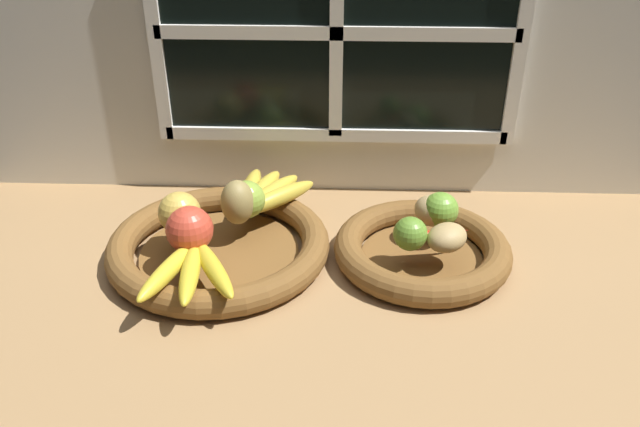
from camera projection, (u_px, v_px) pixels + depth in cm
name	position (u px, v px, depth cm)	size (l,w,h in cm)	color
ground_plane	(331.00, 278.00, 102.35)	(140.00, 90.00, 3.00)	#9E774C
back_wall	(336.00, 47.00, 113.67)	(140.00, 4.60, 55.00)	silver
fruit_bowl_left	(219.00, 246.00, 104.18)	(36.40, 36.40, 4.51)	brown
fruit_bowl_right	(422.00, 250.00, 103.04)	(28.69, 28.69, 4.51)	brown
apple_red_front	(190.00, 230.00, 96.83)	(7.30, 7.30, 7.30)	#CC422D
apple_golden_left	(180.00, 213.00, 101.77)	(6.88, 6.88, 6.88)	gold
apple_green_back	(247.00, 199.00, 106.21)	(6.40, 6.40, 6.40)	#8CAD3D
pear_brown	(237.00, 202.00, 104.07)	(5.50, 6.03, 7.64)	olive
banana_bunch_front	(191.00, 268.00, 91.81)	(15.02, 17.52, 2.71)	gold
banana_bunch_back	(264.00, 194.00, 111.47)	(14.12, 17.71, 3.09)	gold
potato_small	(447.00, 237.00, 97.95)	(6.86, 5.50, 4.24)	tan
potato_back	(434.00, 211.00, 104.29)	(6.67, 5.73, 5.00)	tan
lime_near	(410.00, 235.00, 97.30)	(5.34, 5.34, 5.34)	olive
lime_far	(440.00, 210.00, 103.58)	(5.92, 5.92, 5.92)	#6B9E33
chili_pepper	(436.00, 234.00, 100.55)	(2.27, 2.27, 11.26)	red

